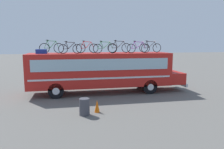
# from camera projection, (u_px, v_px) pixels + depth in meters

# --- Properties ---
(ground_plane) EXTENTS (120.00, 120.00, 0.00)m
(ground_plane) POSITION_uv_depth(u_px,v_px,m) (101.00, 93.00, 16.06)
(ground_plane) COLOR #605E59
(bus) EXTENTS (11.63, 2.59, 2.97)m
(bus) POSITION_uv_depth(u_px,v_px,m) (103.00, 70.00, 15.85)
(bus) COLOR red
(bus) RESTS_ON ground
(luggage_bag_1) EXTENTS (0.71, 0.49, 0.30)m
(luggage_bag_1) POSITION_uv_depth(u_px,v_px,m) (41.00, 51.00, 14.68)
(luggage_bag_1) COLOR #193899
(luggage_bag_1) RESTS_ON bus
(rooftop_bicycle_1) EXTENTS (1.72, 0.44, 0.96)m
(rooftop_bicycle_1) POSITION_uv_depth(u_px,v_px,m) (52.00, 48.00, 15.17)
(rooftop_bicycle_1) COLOR black
(rooftop_bicycle_1) RESTS_ON bus
(rooftop_bicycle_2) EXTENTS (1.62, 0.44, 0.86)m
(rooftop_bicycle_2) POSITION_uv_depth(u_px,v_px,m) (70.00, 48.00, 14.75)
(rooftop_bicycle_2) COLOR black
(rooftop_bicycle_2) RESTS_ON bus
(rooftop_bicycle_3) EXTENTS (1.64, 0.44, 0.90)m
(rooftop_bicycle_3) POSITION_uv_depth(u_px,v_px,m) (87.00, 48.00, 15.61)
(rooftop_bicycle_3) COLOR black
(rooftop_bicycle_3) RESTS_ON bus
(rooftop_bicycle_4) EXTENTS (1.75, 0.44, 0.89)m
(rooftop_bicycle_4) POSITION_uv_depth(u_px,v_px,m) (105.00, 48.00, 15.22)
(rooftop_bicycle_4) COLOR black
(rooftop_bicycle_4) RESTS_ON bus
(rooftop_bicycle_5) EXTENTS (1.81, 0.44, 0.95)m
(rooftop_bicycle_5) POSITION_uv_depth(u_px,v_px,m) (119.00, 47.00, 16.21)
(rooftop_bicycle_5) COLOR black
(rooftop_bicycle_5) RESTS_ON bus
(rooftop_bicycle_6) EXTENTS (1.77, 0.44, 0.89)m
(rooftop_bicycle_6) POSITION_uv_depth(u_px,v_px,m) (138.00, 48.00, 15.73)
(rooftop_bicycle_6) COLOR black
(rooftop_bicycle_6) RESTS_ON bus
(rooftop_bicycle_7) EXTENTS (1.78, 0.44, 0.92)m
(rooftop_bicycle_7) POSITION_uv_depth(u_px,v_px,m) (150.00, 47.00, 16.60)
(rooftop_bicycle_7) COLOR black
(rooftop_bicycle_7) RESTS_ON bus
(trash_bin) EXTENTS (0.54, 0.54, 0.88)m
(trash_bin) POSITION_uv_depth(u_px,v_px,m) (84.00, 107.00, 11.01)
(trash_bin) COLOR #3F3F47
(trash_bin) RESTS_ON ground
(traffic_cone) EXTENTS (0.29, 0.29, 0.69)m
(traffic_cone) POSITION_uv_depth(u_px,v_px,m) (97.00, 106.00, 11.47)
(traffic_cone) COLOR orange
(traffic_cone) RESTS_ON ground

